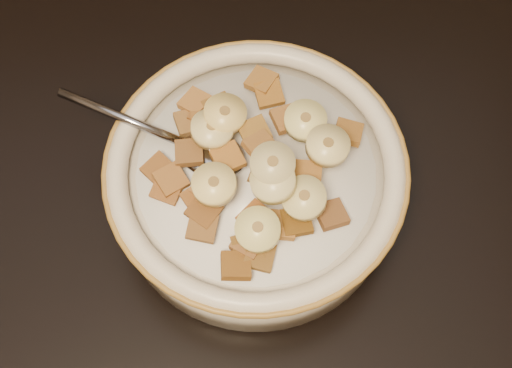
{
  "coord_description": "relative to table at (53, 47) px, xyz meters",
  "views": [
    {
      "loc": [
        0.16,
        -0.4,
        1.27
      ],
      "look_at": [
        0.18,
        -0.17,
        0.78
      ],
      "focal_mm": 50.0,
      "sensor_mm": 36.0,
      "label": 1
    }
  ],
  "objects": [
    {
      "name": "cereal_square_10",
      "position": [
        0.14,
        -0.22,
        0.08
      ],
      "size": [
        0.02,
        0.02,
        0.01
      ],
      "primitive_type": "cube",
      "rotation": [
        -0.13,
        -0.11,
        2.91
      ],
      "color": "brown",
      "rests_on": "milk"
    },
    {
      "name": "cereal_square_29",
      "position": [
        0.19,
        -0.11,
        0.08
      ],
      "size": [
        0.02,
        0.02,
        0.01
      ],
      "primitive_type": "cube",
      "rotation": [
        0.16,
        -0.02,
        0.19
      ],
      "color": "brown",
      "rests_on": "milk"
    },
    {
      "name": "cereal_square_2",
      "position": [
        0.18,
        -0.17,
        0.1
      ],
      "size": [
        0.03,
        0.03,
        0.01
      ],
      "primitive_type": "cube",
      "rotation": [
        0.19,
        -0.08,
        2.17
      ],
      "color": "#9C612D",
      "rests_on": "milk"
    },
    {
      "name": "milk",
      "position": [
        0.18,
        -0.17,
        0.07
      ],
      "size": [
        0.18,
        0.18,
        0.0
      ],
      "primitive_type": "cylinder",
      "color": "white",
      "rests_on": "cereal_bowl"
    },
    {
      "name": "banana_slice_5",
      "position": [
        0.19,
        -0.19,
        0.11
      ],
      "size": [
        0.04,
        0.04,
        0.01
      ],
      "primitive_type": "cylinder",
      "rotation": [
        -0.07,
        -0.08,
        2.15
      ],
      "color": "tan",
      "rests_on": "milk"
    },
    {
      "name": "cereal_square_3",
      "position": [
        0.14,
        -0.19,
        0.08
      ],
      "size": [
        0.03,
        0.03,
        0.01
      ],
      "primitive_type": "cube",
      "rotation": [
        -0.07,
        -0.07,
        2.42
      ],
      "color": "brown",
      "rests_on": "milk"
    },
    {
      "name": "cereal_square_15",
      "position": [
        0.12,
        -0.18,
        0.08
      ],
      "size": [
        0.03,
        0.03,
        0.01
      ],
      "primitive_type": "cube",
      "rotation": [
        0.09,
        -0.17,
        2.09
      ],
      "color": "brown",
      "rests_on": "milk"
    },
    {
      "name": "cereal_square_22",
      "position": [
        0.2,
        -0.22,
        0.08
      ],
      "size": [
        0.02,
        0.02,
        0.01
      ],
      "primitive_type": "cube",
      "rotation": [
        -0.0,
        0.0,
        0.13
      ],
      "color": "#623A10",
      "rests_on": "milk"
    },
    {
      "name": "cereal_square_4",
      "position": [
        0.17,
        -0.24,
        0.08
      ],
      "size": [
        0.03,
        0.03,
        0.01
      ],
      "primitive_type": "cube",
      "rotation": [
        0.22,
        -0.07,
        1.29
      ],
      "color": "brown",
      "rests_on": "milk"
    },
    {
      "name": "cereal_square_9",
      "position": [
        0.21,
        -0.19,
        0.08
      ],
      "size": [
        0.02,
        0.02,
        0.01
      ],
      "primitive_type": "cube",
      "rotation": [
        0.22,
        -0.04,
        1.71
      ],
      "color": "brown",
      "rests_on": "milk"
    },
    {
      "name": "banana_slice_8",
      "position": [
        0.19,
        -0.2,
        0.1
      ],
      "size": [
        0.04,
        0.04,
        0.01
      ],
      "primitive_type": "cylinder",
      "rotation": [
        -0.03,
        0.12,
        2.79
      ],
      "color": "beige",
      "rests_on": "milk"
    },
    {
      "name": "cereal_square_23",
      "position": [
        0.17,
        -0.22,
        0.09
      ],
      "size": [
        0.03,
        0.03,
        0.01
      ],
      "primitive_type": "cube",
      "rotation": [
        -0.15,
        -0.08,
        0.74
      ],
      "color": "brown",
      "rests_on": "milk"
    },
    {
      "name": "cereal_square_5",
      "position": [
        0.14,
        -0.13,
        0.08
      ],
      "size": [
        0.03,
        0.03,
        0.01
      ],
      "primitive_type": "cube",
      "rotation": [
        0.1,
        0.04,
        1.15
      ],
      "color": "brown",
      "rests_on": "milk"
    },
    {
      "name": "cereal_square_20",
      "position": [
        0.13,
        -0.13,
        0.08
      ],
      "size": [
        0.03,
        0.02,
        0.01
      ],
      "primitive_type": "cube",
      "rotation": [
        0.09,
        0.01,
        1.84
      ],
      "color": "olive",
      "rests_on": "milk"
    },
    {
      "name": "cereal_square_24",
      "position": [
        0.17,
        -0.23,
        0.08
      ],
      "size": [
        0.02,
        0.02,
        0.01
      ],
      "primitive_type": "cube",
      "rotation": [
        0.21,
        -0.06,
        0.19
      ],
      "color": "brown",
      "rests_on": "milk"
    },
    {
      "name": "cereal_square_26",
      "position": [
        0.14,
        -0.14,
        0.08
      ],
      "size": [
        0.02,
        0.02,
        0.01
      ],
      "primitive_type": "cube",
      "rotation": [
        0.03,
        -0.08,
        1.57
      ],
      "color": "brown",
      "rests_on": "milk"
    },
    {
      "name": "cereal_square_12",
      "position": [
        0.19,
        -0.22,
        0.08
      ],
      "size": [
        0.02,
        0.02,
        0.01
      ],
      "primitive_type": "cube",
      "rotation": [
        0.15,
        0.04,
        1.45
      ],
      "color": "#975D26",
      "rests_on": "milk"
    },
    {
      "name": "banana_slice_3",
      "position": [
        0.15,
        -0.19,
        0.1
      ],
      "size": [
        0.04,
        0.04,
        0.01
      ],
      "primitive_type": "cylinder",
      "rotation": [
        0.01,
        0.01,
        2.83
      ],
      "color": "#FFD989",
      "rests_on": "milk"
    },
    {
      "name": "cereal_square_30",
      "position": [
        0.23,
        -0.21,
        0.08
      ],
      "size": [
        0.03,
        0.03,
        0.01
      ],
      "primitive_type": "cube",
      "rotation": [
        0.12,
        0.11,
        1.87
      ],
      "color": "brown",
      "rests_on": "milk"
    },
    {
      "name": "banana_slice_2",
      "position": [
        0.23,
        -0.17,
        0.1
      ],
      "size": [
        0.04,
        0.03,
        0.01
      ],
      "primitive_type": "cylinder",
      "rotation": [
        0.04,
        -0.07,
        3.02
      ],
      "color": "beige",
      "rests_on": "milk"
    },
    {
      "name": "cereal_square_6",
      "position": [
        0.15,
        -0.12,
        0.08
      ],
      "size": [
        0.03,
        0.03,
        0.01
      ],
      "primitive_type": "cube",
      "rotation": [
        -0.04,
        -0.15,
        1.98
      ],
      "color": "brown",
      "rests_on": "milk"
    },
    {
      "name": "banana_slice_6",
      "position": [
        0.15,
        -0.15,
        0.1
      ],
      "size": [
        0.04,
        0.04,
        0.02
      ],
      "primitive_type": "cylinder",
      "rotation": [
        0.13,
        0.08,
        1.72
      ],
      "color": "beige",
      "rests_on": "milk"
    },
    {
      "name": "banana_slice_7",
      "position": [
        0.21,
        -0.21,
        0.1
      ],
      "size": [
        0.04,
        0.04,
        0.01
      ],
      "primitive_type": "cylinder",
      "rotation": [
        -0.05,
        -0.13,
        0.75
      ],
      "color": "tan",
      "rests_on": "milk"
    },
    {
      "name": "cereal_square_0",
      "position": [
        0.14,
        -0.21,
        0.08
      ],
      "size": [
        0.03,
        0.03,
        0.01
      ],
      "primitive_type": "cube",
      "rotation": [
        0.17,
        -0.09,
        0.89
      ],
      "color": "brown",
      "rests_on": "milk"
    },
    {
      "name": "cereal_square_14",
      "position": [
        0.13,
        -0.2,
        0.08
      ],
      "size": [
        0.03,
        0.03,
        0.01
      ],
      "primitive_type": "cube",
      "rotation": [
        0.19,
        -0.05,
        0.53
      ],
      "color": "brown",
      "rests_on": "milk"
    },
    {
      "name": "cereal_square_28",
      "position": [
        0.25,
        -0.15,
        0.08
      ],
      "size": [
        0.03,
        0.03,
        0.01
      ],
      "primitive_type": "cube",
      "rotation": [
        0.24,
        -0.07,
        2.81
      ],
      "color": "olive",
      "rests_on": "milk"
    },
    {
      "name": "banana_slice_0",
      "position": [
        0.21,
        -0.14,
        0.09
      ],
      "size": [
        0.04,
        0.04,
        0.01
      ],
      "primitive_type": "cylinder",
      "rotation": [
        -0.05,
        -0.05,
        2.52
      ],
      "color": "#EEDD88",
      "rests_on": "milk"
    },
    {
      "name": "cereal_square_17",
      "position": [
        0.18,
        -0.19,
        0.1
      ],
      "size": [
        0.03,
        0.03,
        0.01
      ],
      "primitive_type": "cube",
      "rotation": [
        0.23,
        -0.1,
        1.16
      ],
      "color": "brown",
      "rests_on": "milk"
    },
    {
      "name": "cereal_square_13",
      "position": [
        0.18,
        -0.15,
        0.09
      ],
      "size": [
        0.03,
        0.03,
        0.01
      ],
      "primitive_type": "cube",
      "rotation": [
        0.03,
        -0.11,
        0.35
      ],
      "color": "olive",
      "rests_on": "milk"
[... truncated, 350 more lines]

